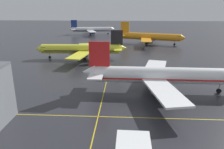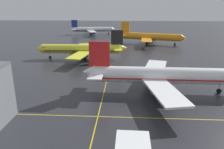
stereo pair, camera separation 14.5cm
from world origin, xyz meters
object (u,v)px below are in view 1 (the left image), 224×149
airliner_second_row (161,75)px  airliner_third_row (82,49)px  airliner_far_right_stand (92,29)px  airliner_far_left_stand (150,37)px

airliner_second_row → airliner_third_row: 44.23m
airliner_second_row → airliner_far_right_stand: (-33.87, 111.07, -0.83)m
airliner_second_row → airliner_far_left_stand: (4.75, 72.30, -0.32)m
airliner_second_row → airliner_far_left_stand: size_ratio=1.09×
airliner_far_left_stand → airliner_far_right_stand: (-38.62, 38.77, -0.51)m
airliner_far_left_stand → airliner_far_right_stand: airliner_far_left_stand is taller
airliner_third_row → airliner_far_left_stand: (31.87, 37.36, 0.08)m
airliner_second_row → airliner_third_row: airliner_second_row is taller
airliner_far_left_stand → airliner_far_right_stand: size_ratio=1.13×
airliner_second_row → airliner_third_row: (-27.12, 34.94, -0.39)m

